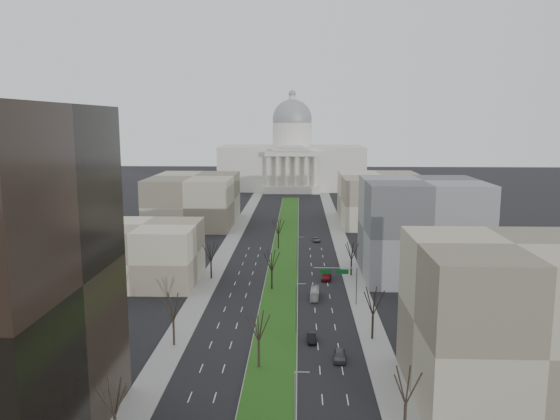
% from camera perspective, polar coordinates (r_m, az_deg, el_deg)
% --- Properties ---
extents(ground, '(600.00, 600.00, 0.00)m').
position_cam_1_polar(ground, '(164.52, 0.53, -4.10)').
color(ground, black).
rests_on(ground, ground).
extents(median, '(8.00, 222.03, 0.20)m').
position_cam_1_polar(median, '(163.51, 0.53, -4.15)').
color(median, '#999993').
rests_on(median, ground).
extents(sidewalk_left, '(5.00, 330.00, 0.15)m').
position_cam_1_polar(sidewalk_left, '(141.91, -6.86, -6.33)').
color(sidewalk_left, gray).
rests_on(sidewalk_left, ground).
extents(sidewalk_right, '(5.00, 330.00, 0.15)m').
position_cam_1_polar(sidewalk_right, '(140.89, 7.44, -6.46)').
color(sidewalk_right, gray).
rests_on(sidewalk_right, ground).
extents(capitol, '(80.00, 46.00, 55.00)m').
position_cam_1_polar(capitol, '(310.36, 1.26, 5.27)').
color(capitol, beige).
rests_on(capitol, ground).
extents(building_beige_left, '(26.00, 22.00, 14.00)m').
position_cam_1_polar(building_beige_left, '(134.05, -14.16, -4.42)').
color(building_beige_left, gray).
rests_on(building_beige_left, ground).
extents(building_tan_right, '(26.00, 24.00, 22.00)m').
position_cam_1_polar(building_tan_right, '(82.18, 22.89, -10.76)').
color(building_tan_right, '#786F5C').
rests_on(building_tan_right, ground).
extents(building_grey_right, '(28.00, 26.00, 24.00)m').
position_cam_1_polar(building_grey_right, '(137.83, 14.51, -1.93)').
color(building_grey_right, '#575A5C').
rests_on(building_grey_right, ground).
extents(building_far_left, '(30.00, 40.00, 18.00)m').
position_cam_1_polar(building_far_left, '(205.84, -8.96, 1.05)').
color(building_far_left, '#786F5C').
rests_on(building_far_left, ground).
extents(building_far_right, '(30.00, 40.00, 18.00)m').
position_cam_1_polar(building_far_right, '(209.33, 10.49, 1.15)').
color(building_far_right, gray).
rests_on(building_far_right, ground).
extents(tree_left_near, '(5.10, 5.10, 9.18)m').
position_cam_1_polar(tree_left_near, '(69.37, -16.99, -18.19)').
color(tree_left_near, black).
rests_on(tree_left_near, ground).
extents(tree_left_mid, '(5.40, 5.40, 9.72)m').
position_cam_1_polar(tree_left_mid, '(95.74, -11.12, -9.87)').
color(tree_left_mid, black).
rests_on(tree_left_mid, ground).
extents(tree_left_far, '(5.28, 5.28, 9.50)m').
position_cam_1_polar(tree_left_far, '(133.47, -7.25, -4.34)').
color(tree_left_far, black).
rests_on(tree_left_far, ground).
extents(tree_right_near, '(5.16, 5.16, 9.29)m').
position_cam_1_polar(tree_right_near, '(70.74, 13.07, -17.38)').
color(tree_right_near, black).
rests_on(tree_right_near, ground).
extents(tree_right_mid, '(5.52, 5.52, 9.94)m').
position_cam_1_polar(tree_right_mid, '(97.95, 9.72, -9.29)').
color(tree_right_mid, black).
rests_on(tree_right_mid, ground).
extents(tree_right_far, '(5.04, 5.04, 9.07)m').
position_cam_1_polar(tree_right_far, '(136.35, 7.49, -4.19)').
color(tree_right_far, black).
rests_on(tree_right_far, ground).
extents(tree_median_a, '(5.40, 5.40, 9.72)m').
position_cam_1_polar(tree_median_a, '(86.06, -2.24, -11.94)').
color(tree_median_a, black).
rests_on(tree_median_a, ground).
extents(tree_median_b, '(5.40, 5.40, 9.72)m').
position_cam_1_polar(tree_median_b, '(124.11, -0.87, -5.24)').
color(tree_median_b, black).
rests_on(tree_median_b, ground).
extents(tree_median_c, '(5.40, 5.40, 9.72)m').
position_cam_1_polar(tree_median_c, '(163.10, -0.16, -1.70)').
color(tree_median_c, black).
rests_on(tree_median_c, ground).
extents(streetlamp_median_a, '(1.90, 0.20, 9.16)m').
position_cam_1_polar(streetlamp_median_a, '(68.64, 1.56, -19.78)').
color(streetlamp_median_a, gray).
rests_on(streetlamp_median_a, ground).
extents(streetlamp_median_b, '(1.90, 0.20, 9.16)m').
position_cam_1_polar(streetlamp_median_b, '(100.67, 1.73, -10.05)').
color(streetlamp_median_b, gray).
rests_on(streetlamp_median_b, ground).
extents(streetlamp_median_c, '(1.90, 0.20, 9.16)m').
position_cam_1_polar(streetlamp_median_c, '(139.04, 1.82, -4.58)').
color(streetlamp_median_c, gray).
rests_on(streetlamp_median_c, ground).
extents(mast_arm_signs, '(9.12, 0.24, 8.09)m').
position_cam_1_polar(mast_arm_signs, '(114.97, 6.67, -6.95)').
color(mast_arm_signs, gray).
rests_on(mast_arm_signs, ground).
extents(car_grey_near, '(2.24, 4.87, 1.62)m').
position_cam_1_polar(car_grey_near, '(91.48, 6.26, -14.86)').
color(car_grey_near, '#494C50').
rests_on(car_grey_near, ground).
extents(car_black, '(1.68, 4.35, 1.41)m').
position_cam_1_polar(car_black, '(98.06, 3.32, -13.17)').
color(car_black, black).
rests_on(car_black, ground).
extents(car_red, '(2.88, 5.73, 1.60)m').
position_cam_1_polar(car_red, '(133.82, 4.88, -6.94)').
color(car_red, maroon).
rests_on(car_red, ground).
extents(car_grey_far, '(2.32, 4.69, 1.28)m').
position_cam_1_polar(car_grey_far, '(174.96, 3.82, -3.09)').
color(car_grey_far, '#56585E').
rests_on(car_grey_far, ground).
extents(box_van, '(2.25, 7.56, 2.08)m').
position_cam_1_polar(box_van, '(120.27, 3.65, -8.69)').
color(box_van, silver).
rests_on(box_van, ground).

